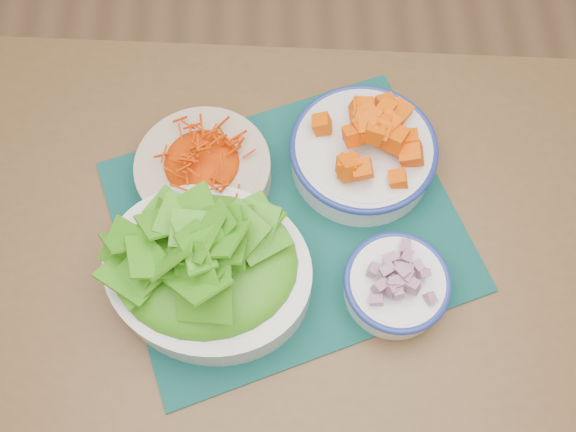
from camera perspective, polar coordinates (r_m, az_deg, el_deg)
The scene contains 7 objects.
ground at distance 1.69m, azimuth -0.76°, elevation -13.02°, with size 4.00×4.00×0.00m, color #A87951.
table at distance 1.06m, azimuth 1.74°, elevation -6.12°, with size 1.28×0.91×0.75m.
placemat at distance 0.99m, azimuth -0.00°, elevation -0.77°, with size 0.51×0.42×0.00m, color #072E2B.
carrot_bowl at distance 1.00m, azimuth -7.59°, elevation 4.38°, with size 0.26×0.26×0.08m.
squash_bowl at distance 1.00m, azimuth 6.76°, elevation 6.09°, with size 0.26×0.26×0.11m.
lettuce_bowl at distance 0.90m, azimuth -7.26°, elevation -4.25°, with size 0.36×0.33×0.15m.
onion_bowl at distance 0.93m, azimuth 9.65°, elevation -5.93°, with size 0.19×0.19×0.08m.
Camera 1 is at (0.01, -0.34, 1.66)m, focal length 40.00 mm.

